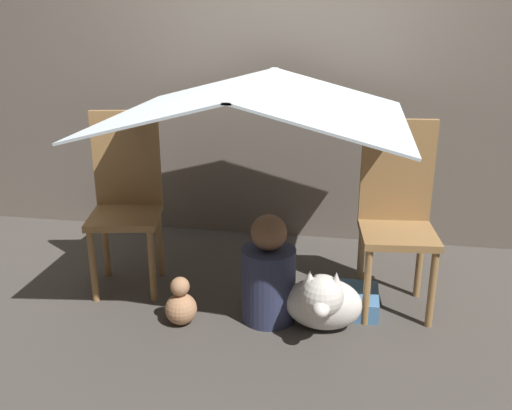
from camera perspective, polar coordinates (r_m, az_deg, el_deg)
name	(u,v)px	position (r m, az deg, el deg)	size (l,w,h in m)	color
ground_plane	(250,314)	(2.98, -0.60, -10.85)	(8.80, 8.80, 0.00)	#47423D
wall_back	(282,48)	(3.70, 2.61, 15.44)	(7.00, 0.05, 2.50)	#6B6056
chair_left	(126,196)	(3.19, -12.85, 0.86)	(0.43, 0.43, 0.97)	olive
chair_right	(397,212)	(2.97, 13.92, -0.64)	(0.40, 0.40, 0.97)	olive
sheet_canopy	(256,101)	(2.79, 0.00, 10.34)	(1.44, 1.30, 0.20)	silver
person_front	(269,276)	(2.84, 1.26, -7.10)	(0.27, 0.27, 0.56)	#2D3351
dog	(323,301)	(2.77, 6.70, -9.54)	(0.38, 0.39, 0.37)	silver
floor_cushion	(343,299)	(3.04, 8.65, -9.31)	(0.36, 0.29, 0.10)	#4C7FB2
plush_toy	(181,305)	(2.88, -7.53, -9.88)	(0.16, 0.16, 0.25)	tan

